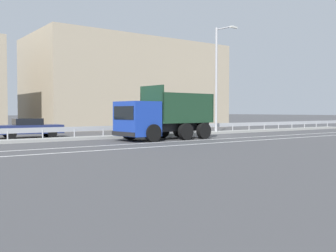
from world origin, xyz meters
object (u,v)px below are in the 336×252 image
object	(u,v)px
median_road_sign	(198,118)
parked_car_3	(29,128)
street_lamp_1	(218,75)
dump_truck	(156,120)

from	to	relation	value
median_road_sign	parked_car_3	size ratio (longest dim) A/B	0.55
median_road_sign	street_lamp_1	distance (m)	3.83
parked_car_3	median_road_sign	bearing A→B (deg)	77.01
parked_car_3	dump_truck	bearing A→B (deg)	45.85
dump_truck	street_lamp_1	distance (m)	8.89
street_lamp_1	parked_car_3	xyz separation A→B (m)	(-13.59, 3.93, -3.97)
dump_truck	parked_car_3	size ratio (longest dim) A/B	1.52
median_road_sign	parked_car_3	xyz separation A→B (m)	(-11.75, 3.69, -0.62)
dump_truck	median_road_sign	xyz separation A→B (m)	(5.93, 2.91, 0.06)
median_road_sign	parked_car_3	distance (m)	12.33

